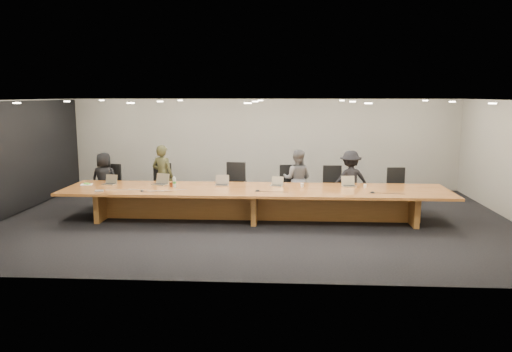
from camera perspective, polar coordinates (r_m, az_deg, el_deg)
The scene contains 29 objects.
ground at distance 11.85m, azimuth -0.09°, elevation -5.01°, with size 12.00×12.00×0.00m, color black.
back_wall at distance 15.55m, azimuth 0.83°, elevation 3.65°, with size 12.00×0.02×2.80m, color beige.
left_wall_panel at distance 13.34m, azimuth -26.48°, elevation 1.62°, with size 0.08×7.84×2.74m, color black.
conference_table at distance 11.73m, azimuth -0.09°, elevation -2.55°, with size 9.00×1.80×0.75m.
chair_far_left at distance 13.80m, azimuth -16.46°, elevation -0.97°, with size 0.57×0.57×1.12m, color black, non-canonical shape.
chair_left at distance 13.40m, azimuth -10.51°, elevation -0.99°, with size 0.58×0.58×1.14m, color black, non-canonical shape.
chair_mid_left at distance 12.95m, azimuth -2.56°, elevation -1.07°, with size 0.61×0.61×1.20m, color black, non-canonical shape.
chair_mid_right at distance 12.91m, azimuth 3.92°, elevation -1.25°, with size 0.58×0.58×1.14m, color black, non-canonical shape.
chair_right at distance 12.93m, azimuth 8.78°, elevation -1.33°, with size 0.58×0.58×1.14m, color black, non-canonical shape.
chair_far_right at distance 13.21m, azimuth 15.89°, elevation -1.44°, with size 0.56×0.56×1.10m, color black, non-canonical shape.
person_a at distance 13.66m, azimuth -16.93°, elevation -0.41°, with size 0.70×0.46×1.44m, color black.
person_b at distance 13.30m, azimuth -10.62°, elevation 0.01°, with size 0.60×0.39×1.64m, color #32331B.
person_c at distance 12.91m, azimuth 4.73°, elevation -0.36°, with size 0.75×0.58×1.54m, color #5D5D5F.
person_d at distance 12.92m, azimuth 10.72°, elevation -0.50°, with size 0.99×0.57×1.53m, color black.
laptop_a at distance 12.71m, azimuth -16.44°, elevation -0.40°, with size 0.31×0.22×0.24m, color #C5B797, non-canonical shape.
laptop_b at distance 12.36m, azimuth -10.93°, elevation -0.37°, with size 0.35×0.26×0.28m, color #BAAF8E, non-canonical shape.
laptop_c at distance 12.08m, azimuth -3.93°, elevation -0.50°, with size 0.32×0.24×0.26m, color tan, non-canonical shape.
laptop_d at distance 12.01m, azimuth 2.37°, elevation -0.61°, with size 0.29×0.21×0.23m, color #C4B596, non-canonical shape.
laptop_e at distance 12.14m, azimuth 10.61°, elevation -0.60°, with size 0.32×0.23×0.25m, color #C5B896, non-canonical shape.
water_bottle at distance 11.97m, azimuth -9.32°, elevation -0.72°, with size 0.08×0.08×0.24m, color #A9B9B6.
amber_mug at distance 12.08m, azimuth -9.65°, elevation -0.98°, with size 0.08×0.08×0.10m, color maroon.
paper_cup_near at distance 11.92m, azimuth 5.30°, elevation -1.05°, with size 0.08×0.08×0.09m, color white.
paper_cup_far at distance 12.06m, azimuth 12.36°, elevation -1.13°, with size 0.07×0.07×0.08m, color white.
notepad at distance 12.84m, azimuth -18.81°, elevation -0.93°, with size 0.27×0.22×0.02m, color white.
lime_gadget at distance 12.85m, azimuth -18.74°, elevation -0.83°, with size 0.15×0.08×0.02m, color #58BE32.
av_box at distance 11.89m, azimuth -17.48°, elevation -1.62°, with size 0.18×0.14×0.03m, color #BABABF.
mic_left at distance 11.65m, azimuth -12.91°, elevation -1.65°, with size 0.11×0.11×0.03m, color black.
mic_center at distance 11.36m, azimuth 0.17°, elevation -1.67°, with size 0.14×0.14×0.03m, color black.
mic_right at distance 11.47m, azimuth 13.18°, elevation -1.81°, with size 0.13×0.13×0.03m, color black.
Camera 1 is at (0.71, -11.46, 2.92)m, focal length 35.00 mm.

